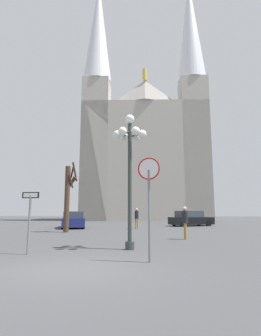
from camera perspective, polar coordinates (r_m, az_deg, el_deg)
ground_plane at (r=7.65m, az=-12.92°, el=-20.29°), size 120.00×120.00×0.00m
cathedral at (r=43.12m, az=2.98°, el=5.69°), size 19.37×10.93×40.35m
stop_sign at (r=8.37m, az=3.93°, el=-4.52°), size 0.69×0.20×3.17m
one_way_arrow_sign at (r=10.40m, az=-20.58°, el=-9.21°), size 0.65×0.11×2.18m
street_lamp at (r=11.19m, az=-0.15°, el=3.18°), size 1.41×1.27×5.54m
bare_tree at (r=19.78m, az=-13.13°, el=-5.76°), size 0.84×1.23×4.91m
parked_car_near_black at (r=27.38m, az=12.59°, el=-10.46°), size 4.54×3.35×1.46m
parked_car_far_navy at (r=24.49m, az=-12.07°, el=-10.71°), size 3.03×4.88×1.42m
pedestrian_walking at (r=22.57m, az=1.31°, el=-10.18°), size 0.32×0.32×1.69m
pedestrian_standing at (r=14.93m, az=11.45°, el=-10.61°), size 0.32×0.32×1.72m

